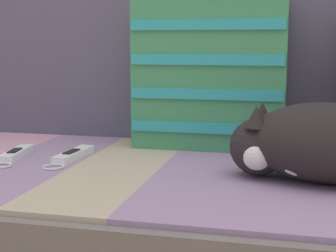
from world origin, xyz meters
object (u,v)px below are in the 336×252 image
throw_pillow_striped (210,75)px  game_remote_near (72,155)px  sleeping_cat (313,144)px  game_remote_far (15,155)px

throw_pillow_striped → game_remote_near: bearing=-143.4°
sleeping_cat → game_remote_near: 0.56m
throw_pillow_striped → game_remote_near: (-0.29, -0.22, -0.18)m
sleeping_cat → game_remote_far: size_ratio=1.95×
game_remote_near → throw_pillow_striped: bearing=36.6°
game_remote_near → game_remote_far: bearing=-170.8°
throw_pillow_striped → game_remote_far: bearing=-150.9°
throw_pillow_striped → game_remote_far: throw_pillow_striped is taller
game_remote_far → sleeping_cat: bearing=-4.1°
sleeping_cat → game_remote_far: 0.69m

